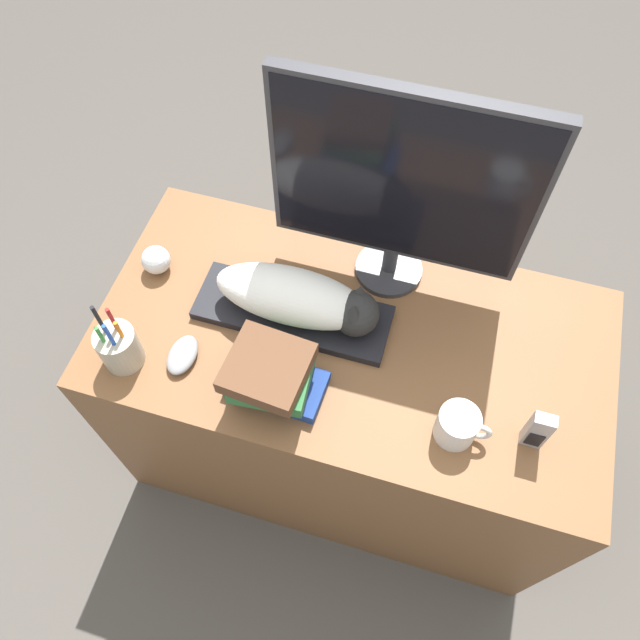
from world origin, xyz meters
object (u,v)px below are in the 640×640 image
at_px(keyboard, 293,312).
at_px(phone, 538,431).
at_px(cat, 303,299).
at_px(pen_cup, 119,347).
at_px(computer_mouse, 182,355).
at_px(baseball, 156,260).
at_px(monitor, 402,186).
at_px(coffee_mug, 458,426).
at_px(book_stack, 271,375).

bearing_deg(keyboard, phone, -15.11).
distance_m(cat, pen_cup, 0.43).
bearing_deg(computer_mouse, keyboard, 41.54).
bearing_deg(baseball, monitor, 15.54).
distance_m(computer_mouse, coffee_mug, 0.64).
relative_size(cat, coffee_mug, 3.30).
relative_size(coffee_mug, phone, 0.97).
bearing_deg(cat, phone, -15.84).
bearing_deg(coffee_mug, baseball, 164.41).
distance_m(keyboard, computer_mouse, 0.28).
distance_m(cat, book_stack, 0.20).
distance_m(cat, monitor, 0.34).
xyz_separation_m(cat, computer_mouse, (-0.24, -0.18, -0.07)).
distance_m(monitor, phone, 0.58).
height_order(keyboard, monitor, monitor).
relative_size(pen_cup, book_stack, 0.93).
height_order(cat, pen_cup, pen_cup).
bearing_deg(baseball, book_stack, -31.44).
relative_size(keyboard, book_stack, 2.12).
bearing_deg(coffee_mug, monitor, 122.12).
xyz_separation_m(pen_cup, baseball, (-0.03, 0.26, -0.02)).
bearing_deg(monitor, book_stack, -113.95).
relative_size(coffee_mug, pen_cup, 0.58).
xyz_separation_m(monitor, computer_mouse, (-0.40, -0.38, -0.29)).
relative_size(monitor, coffee_mug, 4.81).
bearing_deg(monitor, phone, -41.48).
distance_m(cat, coffee_mug, 0.44).
distance_m(monitor, pen_cup, 0.72).
relative_size(keyboard, coffee_mug, 3.92).
height_order(pen_cup, book_stack, pen_cup).
height_order(cat, book_stack, cat).
distance_m(keyboard, book_stack, 0.21).
distance_m(pen_cup, baseball, 0.26).
bearing_deg(phone, cat, 164.16).
distance_m(computer_mouse, book_stack, 0.23).
height_order(cat, coffee_mug, cat).
bearing_deg(baseball, keyboard, -5.51).
xyz_separation_m(coffee_mug, pen_cup, (-0.77, -0.04, 0.01)).
xyz_separation_m(monitor, pen_cup, (-0.53, -0.42, -0.25)).
relative_size(keyboard, monitor, 0.82).
height_order(pen_cup, baseball, pen_cup).
xyz_separation_m(cat, book_stack, (-0.01, -0.20, -0.01)).
distance_m(pen_cup, phone, 0.93).
relative_size(cat, book_stack, 1.78).
relative_size(cat, phone, 3.21).
bearing_deg(phone, baseball, 168.52).
relative_size(monitor, book_stack, 2.59).
distance_m(coffee_mug, phone, 0.16).
bearing_deg(computer_mouse, monitor, 43.25).
bearing_deg(keyboard, pen_cup, -146.34).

